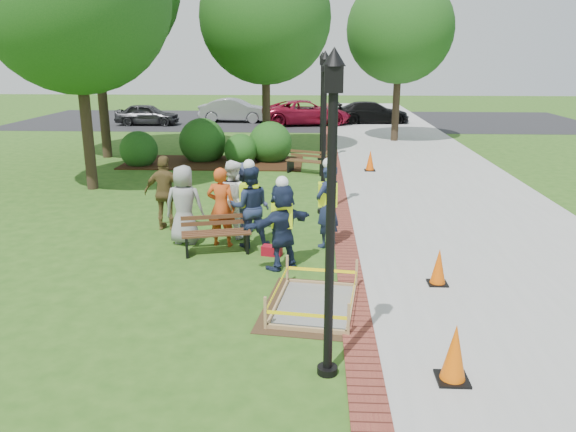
{
  "coord_description": "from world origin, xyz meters",
  "views": [
    {
      "loc": [
        1.06,
        -9.75,
        4.18
      ],
      "look_at": [
        0.5,
        1.2,
        1.0
      ],
      "focal_mm": 35.0,
      "sensor_mm": 36.0,
      "label": 1
    }
  ],
  "objects_px": {
    "lamp_near": "(331,196)",
    "hivis_worker_b": "(328,203)",
    "hivis_worker_a": "(282,223)",
    "bench_near": "(217,242)",
    "cone_front": "(454,354)",
    "hivis_worker_c": "(250,204)",
    "wet_concrete_pad": "(315,294)"
  },
  "relations": [
    {
      "from": "lamp_near",
      "to": "hivis_worker_b",
      "type": "distance_m",
      "value": 5.46
    },
    {
      "from": "lamp_near",
      "to": "hivis_worker_a",
      "type": "height_order",
      "value": "lamp_near"
    },
    {
      "from": "bench_near",
      "to": "cone_front",
      "type": "xyz_separation_m",
      "value": [
        3.98,
        -4.81,
        0.15
      ]
    },
    {
      "from": "cone_front",
      "to": "hivis_worker_b",
      "type": "bearing_deg",
      "value": 106.34
    },
    {
      "from": "hivis_worker_b",
      "to": "hivis_worker_c",
      "type": "xyz_separation_m",
      "value": [
        -1.72,
        -0.08,
        -0.02
      ]
    },
    {
      "from": "wet_concrete_pad",
      "to": "hivis_worker_b",
      "type": "height_order",
      "value": "hivis_worker_b"
    },
    {
      "from": "wet_concrete_pad",
      "to": "hivis_worker_a",
      "type": "relative_size",
      "value": 1.32
    },
    {
      "from": "cone_front",
      "to": "hivis_worker_a",
      "type": "height_order",
      "value": "hivis_worker_a"
    },
    {
      "from": "hivis_worker_b",
      "to": "wet_concrete_pad",
      "type": "bearing_deg",
      "value": -94.67
    },
    {
      "from": "cone_front",
      "to": "hivis_worker_c",
      "type": "xyz_separation_m",
      "value": [
        -3.3,
        5.3,
        0.58
      ]
    },
    {
      "from": "hivis_worker_b",
      "to": "hivis_worker_c",
      "type": "height_order",
      "value": "hivis_worker_b"
    },
    {
      "from": "lamp_near",
      "to": "hivis_worker_c",
      "type": "xyz_separation_m",
      "value": [
        -1.65,
        5.18,
        -1.5
      ]
    },
    {
      "from": "hivis_worker_b",
      "to": "hivis_worker_c",
      "type": "relative_size",
      "value": 1.02
    },
    {
      "from": "bench_near",
      "to": "cone_front",
      "type": "height_order",
      "value": "cone_front"
    },
    {
      "from": "wet_concrete_pad",
      "to": "hivis_worker_c",
      "type": "bearing_deg",
      "value": 115.25
    },
    {
      "from": "wet_concrete_pad",
      "to": "bench_near",
      "type": "bearing_deg",
      "value": 129.41
    },
    {
      "from": "hivis_worker_a",
      "to": "hivis_worker_b",
      "type": "xyz_separation_m",
      "value": [
        0.92,
        1.37,
        0.05
      ]
    },
    {
      "from": "bench_near",
      "to": "hivis_worker_c",
      "type": "xyz_separation_m",
      "value": [
        0.68,
        0.49,
        0.72
      ]
    },
    {
      "from": "lamp_near",
      "to": "wet_concrete_pad",
      "type": "bearing_deg",
      "value": 95.13
    },
    {
      "from": "hivis_worker_b",
      "to": "hivis_worker_a",
      "type": "bearing_deg",
      "value": -123.95
    },
    {
      "from": "hivis_worker_a",
      "to": "cone_front",
      "type": "bearing_deg",
      "value": -58.05
    },
    {
      "from": "hivis_worker_c",
      "to": "cone_front",
      "type": "bearing_deg",
      "value": -58.11
    },
    {
      "from": "hivis_worker_a",
      "to": "hivis_worker_b",
      "type": "relative_size",
      "value": 0.94
    },
    {
      "from": "hivis_worker_c",
      "to": "bench_near",
      "type": "bearing_deg",
      "value": -143.94
    },
    {
      "from": "cone_front",
      "to": "hivis_worker_a",
      "type": "relative_size",
      "value": 0.44
    },
    {
      "from": "hivis_worker_b",
      "to": "hivis_worker_c",
      "type": "bearing_deg",
      "value": -177.48
    },
    {
      "from": "wet_concrete_pad",
      "to": "hivis_worker_c",
      "type": "distance_m",
      "value": 3.51
    },
    {
      "from": "hivis_worker_b",
      "to": "cone_front",
      "type": "bearing_deg",
      "value": -73.66
    },
    {
      "from": "cone_front",
      "to": "lamp_near",
      "type": "height_order",
      "value": "lamp_near"
    },
    {
      "from": "bench_near",
      "to": "hivis_worker_a",
      "type": "distance_m",
      "value": 1.82
    },
    {
      "from": "wet_concrete_pad",
      "to": "hivis_worker_b",
      "type": "relative_size",
      "value": 1.24
    },
    {
      "from": "hivis_worker_a",
      "to": "bench_near",
      "type": "bearing_deg",
      "value": 151.59
    }
  ]
}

